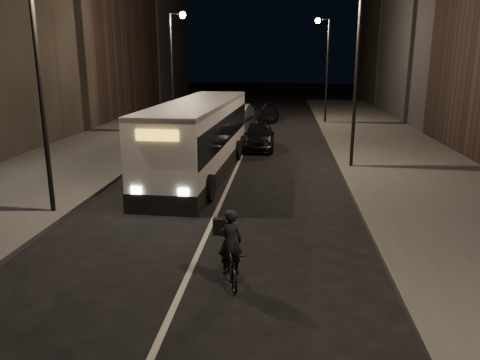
% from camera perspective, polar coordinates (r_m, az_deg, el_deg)
% --- Properties ---
extents(ground, '(180.00, 180.00, 0.00)m').
position_cam_1_polar(ground, '(12.18, -6.18, -11.15)').
color(ground, black).
rests_on(ground, ground).
extents(sidewalk_right, '(7.00, 70.00, 0.16)m').
position_cam_1_polar(sidewalk_right, '(26.01, 19.11, 2.34)').
color(sidewalk_right, '#3B3B38').
rests_on(sidewalk_right, ground).
extents(sidewalk_left, '(7.00, 70.00, 0.16)m').
position_cam_1_polar(sidewalk_left, '(27.49, -17.85, 3.07)').
color(sidewalk_left, '#3B3B38').
rests_on(sidewalk_left, ground).
extents(streetlight_right_mid, '(1.20, 0.44, 8.12)m').
position_cam_1_polar(streetlight_right_mid, '(22.92, 13.46, 14.50)').
color(streetlight_right_mid, black).
rests_on(streetlight_right_mid, sidewalk_right).
extents(streetlight_right_far, '(1.20, 0.44, 8.12)m').
position_cam_1_polar(streetlight_right_far, '(38.84, 10.25, 14.60)').
color(streetlight_right_far, black).
rests_on(streetlight_right_far, sidewalk_right).
extents(streetlight_left_near, '(1.20, 0.44, 8.12)m').
position_cam_1_polar(streetlight_left_near, '(16.59, -22.68, 13.85)').
color(streetlight_left_near, black).
rests_on(streetlight_left_near, sidewalk_left).
extents(streetlight_left_far, '(1.20, 0.44, 8.12)m').
position_cam_1_polar(streetlight_left_far, '(33.61, -7.95, 14.70)').
color(streetlight_left_far, black).
rests_on(streetlight_left_far, sidewalk_left).
extents(city_bus, '(3.36, 12.61, 3.37)m').
position_cam_1_polar(city_bus, '(21.85, -4.96, 5.55)').
color(city_bus, silver).
rests_on(city_bus, ground).
extents(cyclist_on_bicycle, '(1.01, 1.76, 1.92)m').
position_cam_1_polar(cyclist_on_bicycle, '(11.33, -1.14, -9.55)').
color(cyclist_on_bicycle, black).
rests_on(cyclist_on_bicycle, ground).
extents(car_near, '(1.91, 4.57, 1.55)m').
position_cam_1_polar(car_near, '(27.91, 2.29, 5.39)').
color(car_near, black).
rests_on(car_near, ground).
extents(car_mid, '(1.96, 4.35, 1.39)m').
position_cam_1_polar(car_mid, '(41.44, 0.22, 8.35)').
color(car_mid, '#3C3C3F').
rests_on(car_mid, ground).
extents(car_far, '(1.87, 4.10, 1.16)m').
position_cam_1_polar(car_far, '(40.33, 3.51, 7.99)').
color(car_far, black).
rests_on(car_far, ground).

